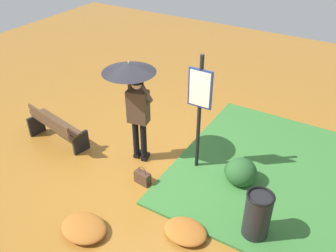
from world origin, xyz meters
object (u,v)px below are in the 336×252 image
(trash_bin, at_px, (257,216))
(park_bench, at_px, (55,127))
(person_with_umbrella, at_px, (133,88))
(info_sign_post, at_px, (200,102))
(handbag, at_px, (143,178))

(trash_bin, bearing_deg, park_bench, -2.80)
(person_with_umbrella, xyz_separation_m, park_bench, (1.71, 0.47, -1.15))
(info_sign_post, bearing_deg, handbag, 55.09)
(info_sign_post, height_order, handbag, info_sign_post)
(handbag, bearing_deg, trash_bin, 177.28)
(park_bench, xyz_separation_m, trash_bin, (-4.39, 0.21, 0.02))
(person_with_umbrella, bearing_deg, trash_bin, 165.72)
(handbag, relative_size, park_bench, 0.26)
(info_sign_post, distance_m, trash_bin, 2.09)
(info_sign_post, bearing_deg, park_bench, 15.32)
(person_with_umbrella, relative_size, park_bench, 1.45)
(park_bench, bearing_deg, trash_bin, 177.20)
(info_sign_post, relative_size, park_bench, 1.63)
(park_bench, height_order, trash_bin, trash_bin)
(info_sign_post, distance_m, park_bench, 3.16)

